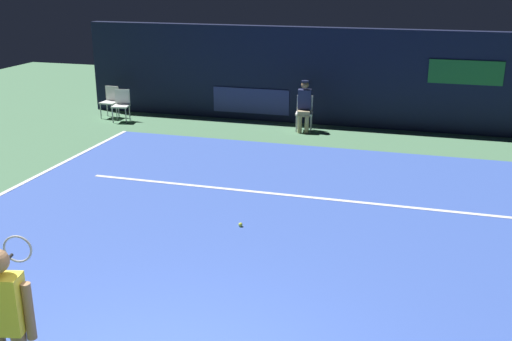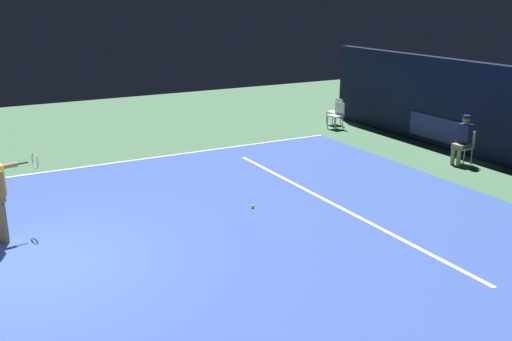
{
  "view_description": "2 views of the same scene",
  "coord_description": "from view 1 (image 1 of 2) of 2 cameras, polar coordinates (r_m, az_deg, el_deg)",
  "views": [
    {
      "loc": [
        2.22,
        -4.31,
        4.04
      ],
      "look_at": [
        -0.45,
        4.84,
        0.89
      ],
      "focal_mm": 42.75,
      "sensor_mm": 36.0,
      "label": 1
    },
    {
      "loc": [
        9.56,
        -0.95,
        4.37
      ],
      "look_at": [
        -0.71,
        4.62,
        0.8
      ],
      "focal_mm": 40.69,
      "sensor_mm": 36.0,
      "label": 2
    }
  ],
  "objects": [
    {
      "name": "line_judge_on_chair",
      "position": [
        15.97,
        4.54,
        6.11
      ],
      "size": [
        0.49,
        0.57,
        1.32
      ],
      "color": "white",
      "rests_on": "ground"
    },
    {
      "name": "back_wall",
      "position": [
        16.6,
        8.45,
        8.58
      ],
      "size": [
        14.97,
        0.33,
        2.6
      ],
      "color": "#141933",
      "rests_on": "ground"
    },
    {
      "name": "line_service",
      "position": [
        11.41,
        4.0,
        -2.41
      ],
      "size": [
        8.52,
        0.1,
        0.01
      ],
      "primitive_type": "cube",
      "color": "white",
      "rests_on": "court_surface"
    },
    {
      "name": "courtside_chair_near",
      "position": [
        17.97,
        -13.47,
        6.43
      ],
      "size": [
        0.46,
        0.44,
        0.88
      ],
      "color": "white",
      "rests_on": "ground"
    },
    {
      "name": "court_surface",
      "position": [
        9.75,
        1.63,
        -6.16
      ],
      "size": [
        10.92,
        10.57,
        0.01
      ],
      "primitive_type": "cube",
      "color": "#3856B2",
      "rests_on": "ground"
    },
    {
      "name": "ground_plane",
      "position": [
        9.75,
        1.63,
        -6.19
      ],
      "size": [
        31.07,
        31.07,
        0.0
      ],
      "primitive_type": "plane",
      "color": "#4C7A56"
    },
    {
      "name": "tennis_player",
      "position": [
        6.14,
        -22.27,
        -13.03
      ],
      "size": [
        0.78,
        0.93,
        1.73
      ],
      "color": "#8C6647",
      "rests_on": "ground"
    },
    {
      "name": "tennis_ball",
      "position": [
        10.07,
        -1.46,
        -5.08
      ],
      "size": [
        0.07,
        0.07,
        0.07
      ],
      "primitive_type": "sphere",
      "color": "#CCE033",
      "rests_on": "court_surface"
    },
    {
      "name": "courtside_chair_far",
      "position": [
        17.42,
        -12.48,
        6.14
      ],
      "size": [
        0.5,
        0.48,
        0.88
      ],
      "color": "white",
      "rests_on": "ground"
    }
  ]
}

